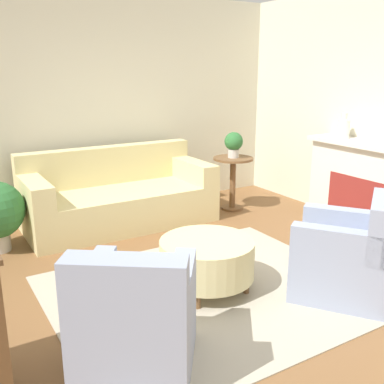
# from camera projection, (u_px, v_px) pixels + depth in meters

# --- Properties ---
(ground_plane) EXTENTS (16.00, 16.00, 0.00)m
(ground_plane) POSITION_uv_depth(u_px,v_px,m) (210.00, 293.00, 3.87)
(ground_plane) COLOR brown
(wall_back) EXTENTS (9.40, 0.12, 2.80)m
(wall_back) POSITION_uv_depth(u_px,v_px,m) (94.00, 106.00, 5.78)
(wall_back) COLOR beige
(wall_back) RESTS_ON ground_plane
(rug) EXTENTS (2.61, 2.22, 0.01)m
(rug) POSITION_uv_depth(u_px,v_px,m) (210.00, 292.00, 3.87)
(rug) COLOR #B2A893
(rug) RESTS_ON ground_plane
(couch) EXTENTS (2.25, 0.99, 0.92)m
(couch) POSITION_uv_depth(u_px,v_px,m) (119.00, 198.00, 5.52)
(couch) COLOR beige
(couch) RESTS_ON ground_plane
(armchair_left) EXTENTS (1.01, 1.03, 0.87)m
(armchair_left) POSITION_uv_depth(u_px,v_px,m) (136.00, 322.00, 2.78)
(armchair_left) COLOR #8E99B2
(armchair_left) RESTS_ON rug
(armchair_right) EXTENTS (1.01, 1.03, 0.87)m
(armchair_right) POSITION_uv_depth(u_px,v_px,m) (348.00, 257.00, 3.74)
(armchair_right) COLOR #8E99B2
(armchair_right) RESTS_ON rug
(ottoman_table) EXTENTS (0.82, 0.82, 0.44)m
(ottoman_table) POSITION_uv_depth(u_px,v_px,m) (207.00, 258.00, 3.86)
(ottoman_table) COLOR beige
(ottoman_table) RESTS_ON rug
(side_table) EXTENTS (0.53, 0.53, 0.72)m
(side_table) POSITION_uv_depth(u_px,v_px,m) (233.00, 174.00, 6.04)
(side_table) COLOR brown
(side_table) RESTS_ON ground_plane
(fireplace) EXTENTS (0.44, 1.54, 1.05)m
(fireplace) POSITION_uv_depth(u_px,v_px,m) (366.00, 184.00, 5.27)
(fireplace) COLOR silver
(fireplace) RESTS_ON ground_plane
(vase_mantel_near) EXTENTS (0.15, 0.15, 0.30)m
(vase_mantel_near) POSITION_uv_depth(u_px,v_px,m) (343.00, 128.00, 5.42)
(vase_mantel_near) COLOR silver
(vase_mantel_near) RESTS_ON fireplace
(potted_plant_on_side_table) EXTENTS (0.24, 0.24, 0.34)m
(potted_plant_on_side_table) POSITION_uv_depth(u_px,v_px,m) (234.00, 143.00, 5.92)
(potted_plant_on_side_table) COLOR beige
(potted_plant_on_side_table) RESTS_ON side_table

